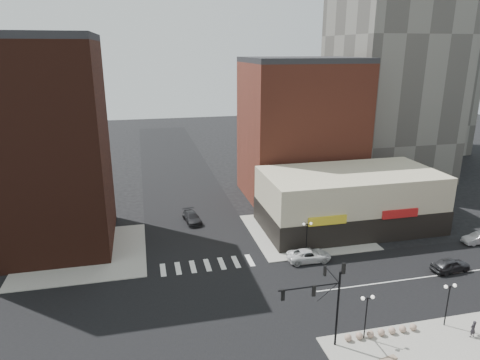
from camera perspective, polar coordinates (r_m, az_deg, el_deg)
name	(u,v)px	position (r m, az deg, el deg)	size (l,w,h in m)	color
ground	(222,304)	(43.83, -2.48, -16.24)	(240.00, 240.00, 0.00)	black
road_ew	(222,304)	(43.83, -2.48, -16.23)	(200.00, 14.00, 0.02)	black
road_ns	(222,304)	(43.83, -2.48, -16.22)	(14.00, 200.00, 0.02)	black
sidewalk_nw	(83,254)	(56.50, -20.19, -9.18)	(15.00, 15.00, 0.12)	gray
sidewalk_ne	(305,231)	(59.79, 8.70, -6.79)	(15.00, 15.00, 0.12)	gray
building_nw	(36,149)	(57.10, -25.52, 3.73)	(16.00, 15.00, 25.00)	#381A12
building_ne_midrise	(300,132)	(71.55, 8.03, 6.41)	(18.00, 15.00, 22.00)	brown
building_ne_row	(349,204)	(61.62, 14.30, -3.15)	(24.20, 12.20, 8.00)	#B5AE90
traffic_signal	(326,293)	(36.77, 11.37, -14.61)	(5.59, 3.09, 7.77)	black
street_lamp_se_a	(367,306)	(39.08, 16.56, -15.83)	(1.22, 0.32, 4.16)	black
street_lamp_se_b	(449,294)	(43.28, 26.09, -13.53)	(1.22, 0.32, 4.16)	black
street_lamp_ne	(307,230)	(52.12, 8.93, -6.62)	(1.22, 0.32, 4.16)	black
bollard_row	(381,332)	(41.42, 18.31, -18.71)	(6.92, 0.62, 0.62)	gray
white_suv	(309,255)	(51.88, 9.19, -9.88)	(2.41, 5.23, 1.45)	silver
dark_sedan_east	(450,265)	(54.49, 26.25, -10.12)	(1.82, 4.54, 1.55)	black
silver_sedan	(479,238)	(63.53, 29.23, -6.80)	(1.48, 4.25, 1.40)	#A2A1A7
dark_sedan_north	(192,218)	(62.38, -6.41, -4.99)	(2.01, 4.95, 1.44)	black
pedestrian	(473,329)	(43.98, 28.63, -17.02)	(0.58, 0.38, 1.60)	#262429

